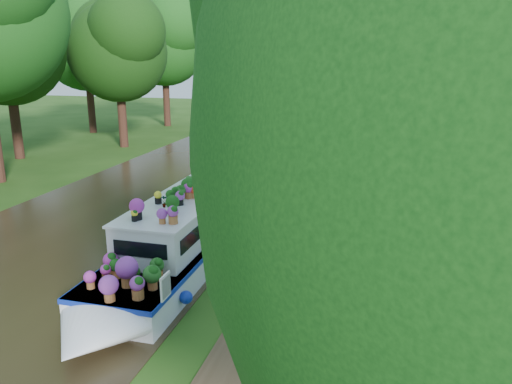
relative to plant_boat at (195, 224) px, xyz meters
The scene contains 16 objects.
ground 2.93m from the plant_boat, 36.53° to the left, with size 100.00×100.00×0.00m, color #1F4411.
canal_water 4.19m from the plant_boat, 156.05° to the left, with size 10.00×100.00×0.02m, color black.
towpath 3.92m from the plant_boat, 25.78° to the left, with size 2.20×100.00×0.03m, color #443320.
plant_boat is the anchor object (origin of this frame).
tree_near_overhang 9.59m from the plant_boat, 38.09° to the left, with size 5.52×5.28×8.99m.
tree_near_mid 18.89m from the plant_boat, 68.10° to the left, with size 6.90×6.60×9.40m.
tree_near_far 29.11m from the plant_boat, 77.35° to the left, with size 7.59×7.26×10.30m.
tree_far_c 20.18m from the plant_boat, 125.58° to the left, with size 7.13×6.82×9.59m.
tree_far_d 29.49m from the plant_boat, 116.37° to the left, with size 8.05×7.70×10.85m.
tree_far_g 19.59m from the plant_boat, 144.84° to the left, with size 7.36×7.04×9.95m.
tree_far_h 27.42m from the plant_boat, 128.93° to the left, with size 7.82×7.48×10.49m.
second_boat 18.83m from the plant_boat, 91.52° to the left, with size 3.99×7.13×1.29m.
sandwich_board 4.73m from the plant_boat, 30.66° to the right, with size 0.59×0.46×0.94m.
pedestrian_pink 20.72m from the plant_boat, 79.49° to the left, with size 0.64×0.42×1.76m, color #F26386.
pedestrian_dark 24.98m from the plant_boat, 81.02° to the left, with size 0.75×0.59×1.55m, color black.
verge_plant 1.77m from the plant_boat, ahead, with size 0.37×0.32×0.41m, color #2D631D.
Camera 1 is at (3.31, -15.15, 5.87)m, focal length 35.00 mm.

